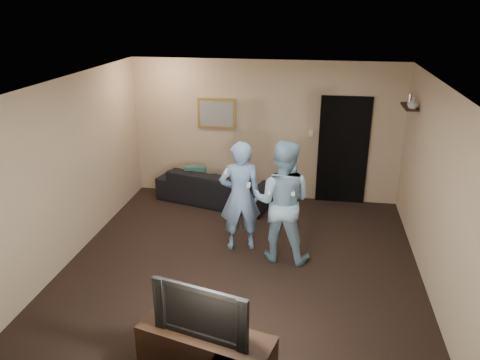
% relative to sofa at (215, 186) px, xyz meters
% --- Properties ---
extents(ground, '(5.00, 5.00, 0.00)m').
position_rel_sofa_xyz_m(ground, '(0.87, -2.07, -0.31)').
color(ground, black).
rests_on(ground, ground).
extents(ceiling, '(5.00, 5.00, 0.04)m').
position_rel_sofa_xyz_m(ceiling, '(0.87, -2.07, 2.29)').
color(ceiling, silver).
rests_on(ceiling, wall_back).
extents(wall_back, '(5.00, 0.04, 2.60)m').
position_rel_sofa_xyz_m(wall_back, '(0.87, 0.43, 0.99)').
color(wall_back, tan).
rests_on(wall_back, ground).
extents(wall_front, '(5.00, 0.04, 2.60)m').
position_rel_sofa_xyz_m(wall_front, '(0.87, -4.57, 0.99)').
color(wall_front, tan).
rests_on(wall_front, ground).
extents(wall_left, '(0.04, 5.00, 2.60)m').
position_rel_sofa_xyz_m(wall_left, '(-1.63, -2.07, 0.99)').
color(wall_left, tan).
rests_on(wall_left, ground).
extents(wall_right, '(0.04, 5.00, 2.60)m').
position_rel_sofa_xyz_m(wall_right, '(3.37, -2.07, 0.99)').
color(wall_right, tan).
rests_on(wall_right, ground).
extents(sofa, '(2.27, 1.35, 0.62)m').
position_rel_sofa_xyz_m(sofa, '(0.00, 0.00, 0.00)').
color(sofa, black).
rests_on(sofa, ground).
extents(throw_pillow, '(0.41, 0.16, 0.40)m').
position_rel_sofa_xyz_m(throw_pillow, '(-0.38, 0.00, 0.17)').
color(throw_pillow, '#184A3E').
rests_on(throw_pillow, sofa).
extents(painting_frame, '(0.72, 0.05, 0.57)m').
position_rel_sofa_xyz_m(painting_frame, '(-0.03, 0.41, 1.29)').
color(painting_frame, olive).
rests_on(painting_frame, wall_back).
extents(painting_canvas, '(0.62, 0.01, 0.47)m').
position_rel_sofa_xyz_m(painting_canvas, '(-0.03, 0.38, 1.29)').
color(painting_canvas, slate).
rests_on(painting_canvas, painting_frame).
extents(doorway, '(0.90, 0.06, 2.00)m').
position_rel_sofa_xyz_m(doorway, '(2.32, 0.40, 0.69)').
color(doorway, black).
rests_on(doorway, ground).
extents(light_switch, '(0.08, 0.02, 0.12)m').
position_rel_sofa_xyz_m(light_switch, '(1.72, 0.41, 0.99)').
color(light_switch, silver).
rests_on(light_switch, wall_back).
extents(wall_shelf, '(0.20, 0.60, 0.03)m').
position_rel_sofa_xyz_m(wall_shelf, '(3.26, -0.27, 1.68)').
color(wall_shelf, black).
rests_on(wall_shelf, wall_right).
extents(shelf_vase, '(0.17, 0.17, 0.17)m').
position_rel_sofa_xyz_m(shelf_vase, '(3.26, -0.49, 1.78)').
color(shelf_vase, '#A2A1A6').
rests_on(shelf_vase, wall_shelf).
extents(shelf_figurine, '(0.06, 0.06, 0.18)m').
position_rel_sofa_xyz_m(shelf_figurine, '(3.26, -0.20, 1.78)').
color(shelf_figurine, '#BABABF').
rests_on(shelf_figurine, wall_shelf).
extents(tv_console, '(1.46, 0.77, 0.50)m').
position_rel_sofa_xyz_m(tv_console, '(0.85, -4.30, -0.06)').
color(tv_console, black).
rests_on(tv_console, ground).
extents(television, '(1.00, 0.37, 0.58)m').
position_rel_sofa_xyz_m(television, '(0.85, -4.30, 0.48)').
color(television, black).
rests_on(television, tv_console).
extents(wii_player_left, '(0.71, 0.57, 1.70)m').
position_rel_sofa_xyz_m(wii_player_left, '(0.76, -1.67, 0.54)').
color(wii_player_left, '#7399C7').
rests_on(wii_player_left, ground).
extents(wii_player_right, '(0.95, 0.78, 1.80)m').
position_rel_sofa_xyz_m(wii_player_right, '(1.40, -1.86, 0.59)').
color(wii_player_right, '#86ABC3').
rests_on(wii_player_right, ground).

